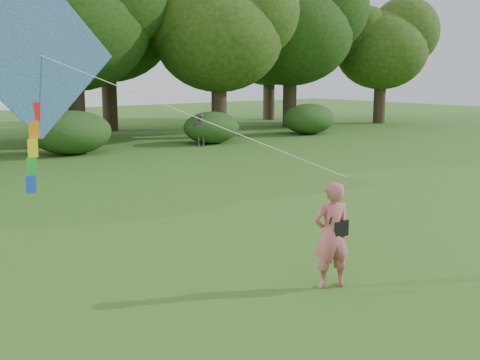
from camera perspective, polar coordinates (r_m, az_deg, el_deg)
ground at (r=10.49m, az=8.04°, el=-9.48°), size 100.00×100.00×0.00m
man_kite_flyer at (r=9.98m, az=8.66°, el=-5.18°), size 0.75×0.62×1.77m
bystander_right at (r=28.73m, az=-3.75°, el=4.77°), size 0.96×0.84×1.55m
crossbody_bag at (r=10.02m, az=9.26°, el=-4.45°), size 0.43×0.20×0.71m
flying_kite at (r=9.03m, az=-18.46°, el=10.89°), size 5.41×2.16×3.15m
fallen_leaves at (r=14.07m, az=-4.09°, el=-4.24°), size 10.44×15.06×0.01m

